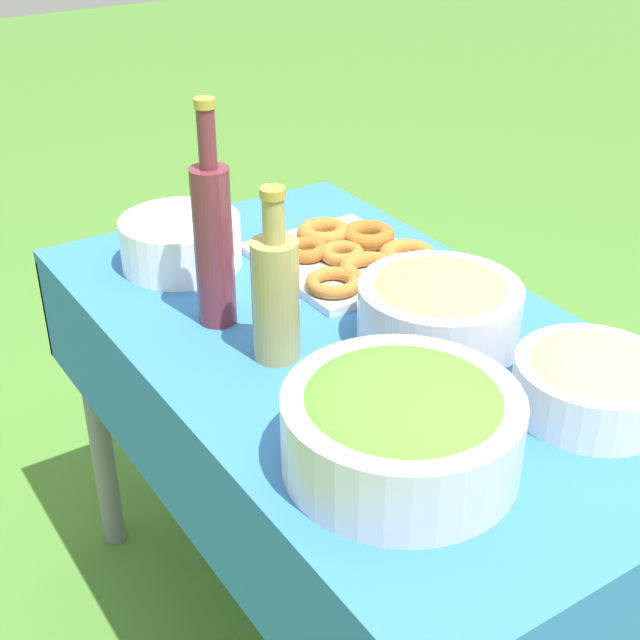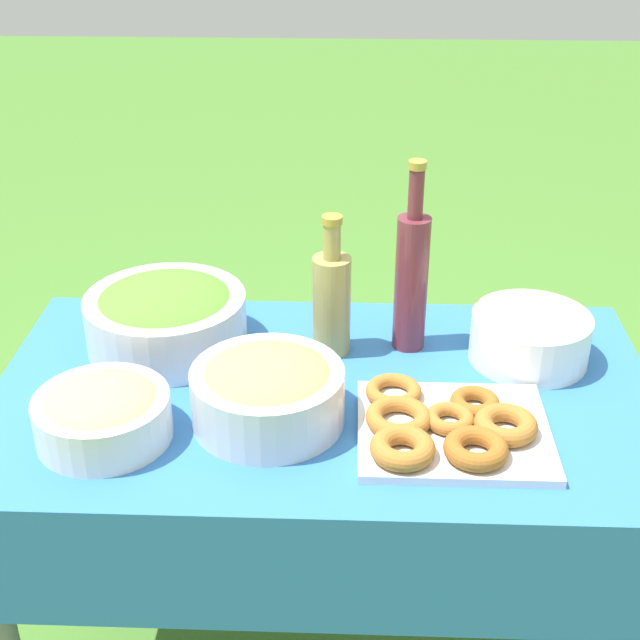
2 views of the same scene
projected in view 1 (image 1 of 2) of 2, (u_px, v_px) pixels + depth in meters
name	position (u px, v px, depth m)	size (l,w,h in m)	color
ground_plane	(348.00, 640.00, 1.88)	(14.00, 14.00, 0.00)	#477A2D
picnic_table	(354.00, 389.00, 1.56)	(1.24, 0.71, 0.75)	#2D6BB2
salad_bowl	(402.00, 423.00, 1.16)	(0.32, 0.32, 0.13)	silver
pasta_bowl	(594.00, 381.00, 1.29)	(0.23, 0.23, 0.10)	silver
donut_platter	(350.00, 256.00, 1.71)	(0.34, 0.30, 0.05)	silver
plate_stack	(181.00, 242.00, 1.71)	(0.23, 0.23, 0.10)	white
olive_oil_bottle	(276.00, 294.00, 1.38)	(0.08, 0.08, 0.29)	#998E4C
wine_bottle	(213.00, 239.00, 1.46)	(0.07, 0.07, 0.39)	maroon
fruit_bowl	(439.00, 306.00, 1.45)	(0.27, 0.27, 0.12)	silver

